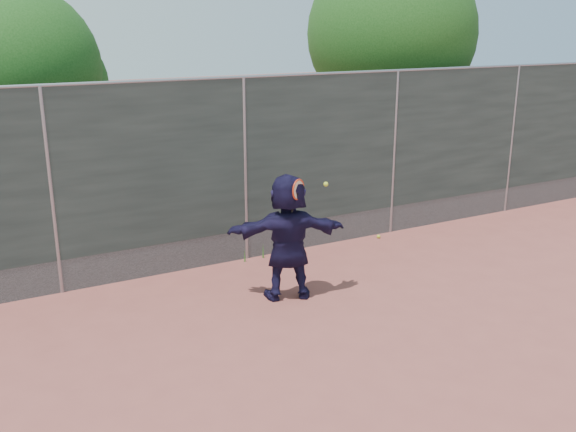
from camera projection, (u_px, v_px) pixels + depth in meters
name	position (u px, v px, depth m)	size (l,w,h in m)	color
ground	(367.00, 346.00, 7.87)	(80.00, 80.00, 0.00)	#9E4C42
player	(288.00, 237.00, 9.04)	(1.70, 0.54, 1.83)	#161232
ball_ground	(379.00, 236.00, 11.80)	(0.07, 0.07, 0.07)	#C3D42F
fence	(245.00, 166.00, 10.36)	(20.00, 0.06, 3.03)	#38423D
swing_action	(301.00, 190.00, 8.71)	(0.61, 0.17, 0.51)	red
tree_right	(397.00, 38.00, 13.84)	(3.78, 3.60, 5.39)	#382314
tree_left	(23.00, 74.00, 11.24)	(3.15, 3.00, 4.53)	#382314
weed_clump	(265.00, 250.00, 10.82)	(0.68, 0.07, 0.30)	#387226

